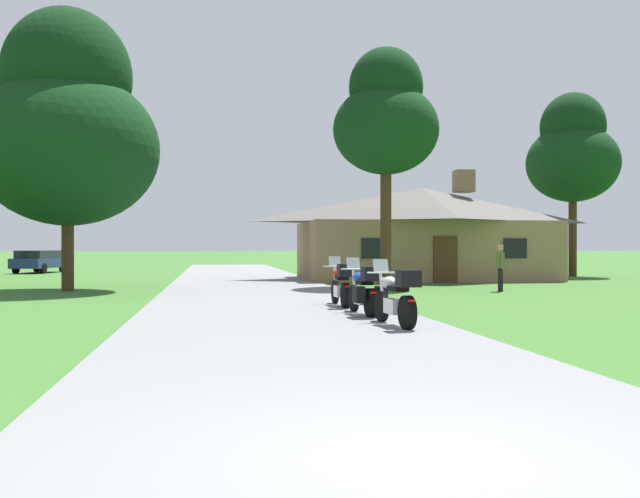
# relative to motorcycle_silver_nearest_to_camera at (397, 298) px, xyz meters

# --- Properties ---
(ground_plane) EXTENTS (500.00, 500.00, 0.00)m
(ground_plane) POSITION_rel_motorcycle_silver_nearest_to_camera_xyz_m (-2.12, 11.54, -0.62)
(ground_plane) COLOR #386628
(asphalt_driveway) EXTENTS (6.40, 80.00, 0.06)m
(asphalt_driveway) POSITION_rel_motorcycle_silver_nearest_to_camera_xyz_m (-2.12, 9.54, -0.59)
(asphalt_driveway) COLOR slate
(asphalt_driveway) RESTS_ON ground
(motorcycle_silver_nearest_to_camera) EXTENTS (0.69, 2.08, 1.30)m
(motorcycle_silver_nearest_to_camera) POSITION_rel_motorcycle_silver_nearest_to_camera_xyz_m (0.00, 0.00, 0.00)
(motorcycle_silver_nearest_to_camera) COLOR black
(motorcycle_silver_nearest_to_camera) RESTS_ON asphalt_driveway
(motorcycle_blue_second_in_row) EXTENTS (0.79, 2.08, 1.30)m
(motorcycle_blue_second_in_row) POSITION_rel_motorcycle_silver_nearest_to_camera_xyz_m (-0.14, 2.30, -0.01)
(motorcycle_blue_second_in_row) COLOR black
(motorcycle_blue_second_in_row) RESTS_ON asphalt_driveway
(motorcycle_red_farthest_in_row) EXTENTS (0.66, 2.08, 1.30)m
(motorcycle_red_farthest_in_row) POSITION_rel_motorcycle_silver_nearest_to_camera_xyz_m (-0.22, 4.83, 0.00)
(motorcycle_red_farthest_in_row) COLOR black
(motorcycle_red_farthest_in_row) RESTS_ON asphalt_driveway
(stone_lodge) EXTENTS (12.43, 7.24, 5.45)m
(stone_lodge) POSITION_rel_motorcycle_silver_nearest_to_camera_xyz_m (6.73, 20.42, 1.72)
(stone_lodge) COLOR #896B4C
(stone_lodge) RESTS_ON ground
(bystander_olive_shirt_near_lodge) EXTENTS (0.27, 0.54, 1.69)m
(bystander_olive_shirt_near_lodge) POSITION_rel_motorcycle_silver_nearest_to_camera_xyz_m (6.74, 10.87, 0.33)
(bystander_olive_shirt_near_lodge) COLOR black
(bystander_olive_shirt_near_lodge) RESTS_ON ground
(tree_by_lodge_front) EXTENTS (4.18, 4.18, 9.50)m
(tree_by_lodge_front) POSITION_rel_motorcycle_silver_nearest_to_camera_xyz_m (3.21, 13.82, 6.10)
(tree_by_lodge_front) COLOR #422D19
(tree_by_lodge_front) RESTS_ON ground
(tree_right_of_lodge) EXTENTS (5.01, 5.01, 10.11)m
(tree_right_of_lodge) POSITION_rel_motorcycle_silver_nearest_to_camera_xyz_m (16.04, 23.00, 6.19)
(tree_right_of_lodge) COLOR #422D19
(tree_right_of_lodge) RESTS_ON ground
(tree_left_near) EXTENTS (6.62, 6.62, 10.34)m
(tree_left_near) POSITION_rel_motorcycle_silver_nearest_to_camera_xyz_m (-8.80, 13.54, 5.38)
(tree_left_near) COLOR #422D19
(tree_left_near) RESTS_ON ground
(parked_navy_suv_far_left) EXTENTS (2.70, 4.87, 1.40)m
(parked_navy_suv_far_left) POSITION_rel_motorcycle_silver_nearest_to_camera_xyz_m (-14.25, 32.91, 0.16)
(parked_navy_suv_far_left) COLOR navy
(parked_navy_suv_far_left) RESTS_ON ground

